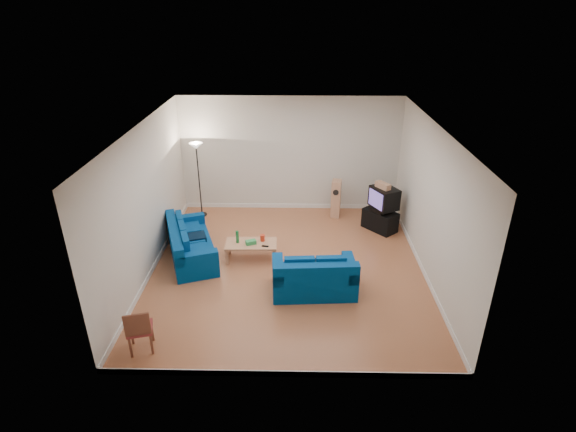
{
  "coord_description": "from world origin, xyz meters",
  "views": [
    {
      "loc": [
        0.17,
        -8.59,
        5.43
      ],
      "look_at": [
        0.0,
        0.4,
        1.1
      ],
      "focal_mm": 28.0,
      "sensor_mm": 36.0,
      "label": 1
    }
  ],
  "objects_px": {
    "sofa_three_seat": "(189,246)",
    "television": "(384,198)",
    "sofa_loveseat": "(314,279)",
    "coffee_table": "(251,245)"
  },
  "relations": [
    {
      "from": "sofa_loveseat",
      "to": "sofa_three_seat",
      "type": "bearing_deg",
      "value": 151.34
    },
    {
      "from": "sofa_loveseat",
      "to": "coffee_table",
      "type": "relative_size",
      "value": 1.48
    },
    {
      "from": "television",
      "to": "sofa_three_seat",
      "type": "bearing_deg",
      "value": -98.55
    },
    {
      "from": "sofa_three_seat",
      "to": "coffee_table",
      "type": "height_order",
      "value": "sofa_three_seat"
    },
    {
      "from": "television",
      "to": "sofa_loveseat",
      "type": "bearing_deg",
      "value": -59.66
    },
    {
      "from": "coffee_table",
      "to": "television",
      "type": "height_order",
      "value": "television"
    },
    {
      "from": "sofa_three_seat",
      "to": "coffee_table",
      "type": "relative_size",
      "value": 1.95
    },
    {
      "from": "coffee_table",
      "to": "television",
      "type": "bearing_deg",
      "value": 25.97
    },
    {
      "from": "sofa_three_seat",
      "to": "sofa_loveseat",
      "type": "relative_size",
      "value": 1.32
    },
    {
      "from": "sofa_three_seat",
      "to": "television",
      "type": "distance_m",
      "value": 4.99
    },
    {
      "from": "sofa_loveseat",
      "to": "coffee_table",
      "type": "distance_m",
      "value": 1.9
    },
    {
      "from": "sofa_three_seat",
      "to": "television",
      "type": "bearing_deg",
      "value": 88.68
    },
    {
      "from": "coffee_table",
      "to": "television",
      "type": "distance_m",
      "value": 3.67
    },
    {
      "from": "coffee_table",
      "to": "television",
      "type": "relative_size",
      "value": 1.39
    },
    {
      "from": "coffee_table",
      "to": "sofa_three_seat",
      "type": "bearing_deg",
      "value": 178.29
    }
  ]
}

